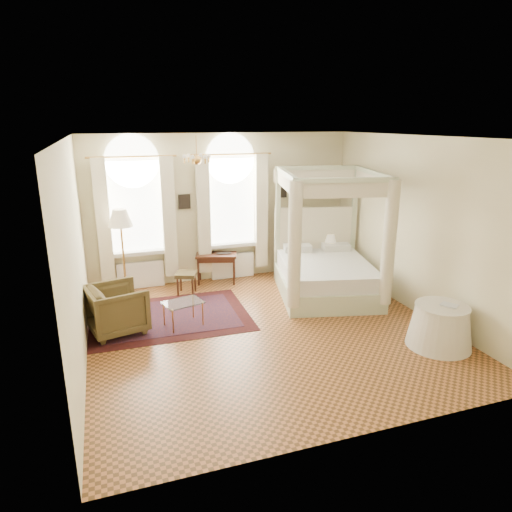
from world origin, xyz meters
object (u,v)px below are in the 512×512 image
Objects in this scene: coffee_table at (183,304)px; side_table at (440,326)px; canopy_bed at (326,268)px; writing_desk at (216,258)px; nightstand at (329,264)px; stool at (186,276)px; armchair at (117,309)px; floor_lamp at (121,223)px.

coffee_table is 0.74× the size of side_table.
canopy_bed is at bearing 10.31° from coffee_table.
writing_desk is 4.95m from side_table.
nightstand is 1.10× the size of stool.
side_table is (3.48, -3.65, -0.05)m from stool.
writing_desk reaches higher than nightstand.
writing_desk is 1.85× the size of stool.
stool is 2.04m from armchair.
armchair is 5.42m from side_table.
floor_lamp is at bearing -21.83° from armchair.
nightstand is at bearing -9.14° from writing_desk.
floor_lamp is (-1.23, 0.21, 1.19)m from stool.
side_table reaches higher than coffee_table.
nightstand is 0.77× the size of coffee_table.
coffee_table is (-3.12, -0.57, -0.18)m from canopy_bed.
armchair is 0.50× the size of floor_lamp.
floor_lamp is (-0.89, 1.77, 1.18)m from coffee_table.
coffee_table is at bearing -156.70° from nightstand.
side_table is at bearing -28.73° from coffee_table.
floor_lamp is 1.80× the size of side_table.
floor_lamp is (0.23, 1.64, 1.17)m from armchair.
floor_lamp is 6.22m from side_table.
side_table is (3.82, -2.10, -0.06)m from coffee_table.
nightstand is 0.63× the size of armchair.
floor_lamp is (-4.64, 0.15, 1.30)m from nightstand.
coffee_table is 2.30m from floor_lamp.
stool is 5.05m from side_table.
writing_desk is 0.93m from stool.
floor_lamp reaches higher than stool.
stool is 0.52× the size of side_table.
side_table is at bearing -128.03° from armchair.
coffee_table is (1.12, -0.13, -0.01)m from armchair.
armchair is at bearing 155.80° from side_table.
canopy_bed reaches higher than writing_desk.
nightstand is at bearing 91.10° from side_table.
canopy_bed is 3.59× the size of coffee_table.
floor_lamp reaches higher than side_table.
coffee_table is (-3.75, -1.62, 0.12)m from nightstand.
writing_desk is 2.33m from coffee_table.
armchair reaches higher than side_table.
armchair is (-2.24, -1.91, -0.15)m from writing_desk.
side_table is at bearing -39.36° from floor_lamp.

